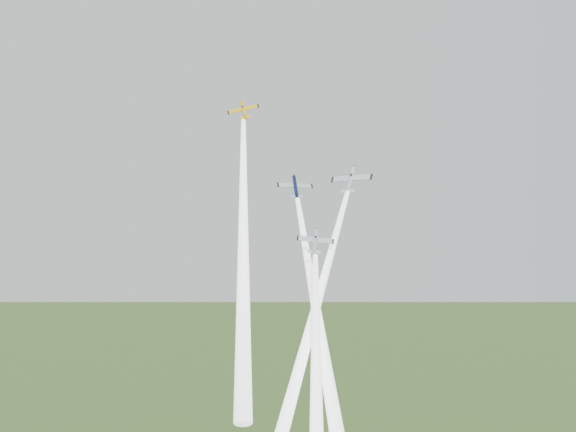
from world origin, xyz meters
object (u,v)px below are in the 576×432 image
object	(u,v)px
plane_yellow	(243,110)
plane_silver_right	(351,180)
plane_silver_low	(315,241)
plane_navy	(295,187)

from	to	relation	value
plane_yellow	plane_silver_right	size ratio (longest dim) A/B	0.79
plane_yellow	plane_silver_low	xyz separation A→B (m)	(14.51, -17.59, -26.75)
plane_silver_right	plane_yellow	bearing A→B (deg)	-172.44
plane_navy	plane_silver_low	world-z (taller)	plane_navy
plane_silver_right	plane_silver_low	bearing A→B (deg)	-98.31
plane_yellow	plane_silver_low	bearing A→B (deg)	-55.81
plane_silver_low	plane_navy	bearing A→B (deg)	106.32
plane_yellow	plane_navy	xyz separation A→B (m)	(10.72, -4.61, -16.07)
plane_navy	plane_silver_low	size ratio (longest dim) A/B	1.07
plane_yellow	plane_navy	size ratio (longest dim) A/B	0.92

